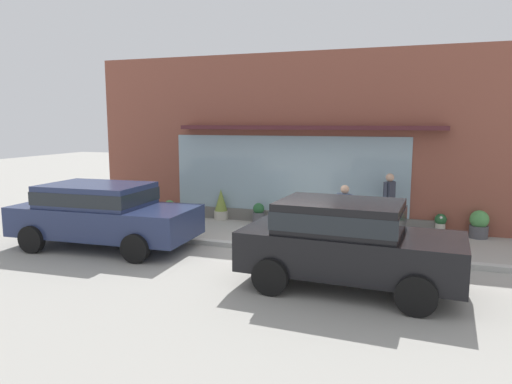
{
  "coord_description": "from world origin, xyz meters",
  "views": [
    {
      "loc": [
        3.17,
        -10.9,
        3.09
      ],
      "look_at": [
        -0.96,
        1.2,
        1.2
      ],
      "focal_mm": 33.25,
      "sensor_mm": 36.0,
      "label": 1
    }
  ],
  "objects_px": {
    "fire_hydrant": "(313,227)",
    "potted_plant_window_right": "(299,212)",
    "potted_plant_corner_tall": "(221,205)",
    "pedestrian_with_handbag": "(344,212)",
    "potted_plant_low_front": "(259,214)",
    "pedestrian_passerby": "(389,198)",
    "parked_car_navy": "(102,211)",
    "parked_car_black": "(346,239)",
    "potted_plant_trailing_edge": "(170,209)",
    "potted_plant_window_center": "(479,224)",
    "potted_plant_doorstep": "(440,223)"
  },
  "relations": [
    {
      "from": "potted_plant_corner_tall",
      "to": "potted_plant_doorstep",
      "type": "bearing_deg",
      "value": 0.08
    },
    {
      "from": "fire_hydrant",
      "to": "potted_plant_window_center",
      "type": "xyz_separation_m",
      "value": [
        4.08,
        2.11,
        -0.08
      ]
    },
    {
      "from": "fire_hydrant",
      "to": "parked_car_navy",
      "type": "xyz_separation_m",
      "value": [
        -4.88,
        -1.94,
        0.45
      ]
    },
    {
      "from": "parked_car_black",
      "to": "potted_plant_window_center",
      "type": "bearing_deg",
      "value": 63.95
    },
    {
      "from": "parked_car_black",
      "to": "potted_plant_doorstep",
      "type": "distance_m",
      "value": 5.46
    },
    {
      "from": "pedestrian_with_handbag",
      "to": "potted_plant_window_center",
      "type": "distance_m",
      "value": 4.0
    },
    {
      "from": "pedestrian_with_handbag",
      "to": "pedestrian_passerby",
      "type": "relative_size",
      "value": 0.93
    },
    {
      "from": "potted_plant_trailing_edge",
      "to": "potted_plant_low_front",
      "type": "bearing_deg",
      "value": 1.44
    },
    {
      "from": "parked_car_navy",
      "to": "potted_plant_doorstep",
      "type": "distance_m",
      "value": 9.0
    },
    {
      "from": "potted_plant_corner_tall",
      "to": "pedestrian_passerby",
      "type": "bearing_deg",
      "value": -3.67
    },
    {
      "from": "pedestrian_passerby",
      "to": "pedestrian_with_handbag",
      "type": "bearing_deg",
      "value": -1.17
    },
    {
      "from": "pedestrian_with_handbag",
      "to": "potted_plant_low_front",
      "type": "bearing_deg",
      "value": -6.49
    },
    {
      "from": "potted_plant_window_right",
      "to": "potted_plant_corner_tall",
      "type": "bearing_deg",
      "value": 178.5
    },
    {
      "from": "fire_hydrant",
      "to": "potted_plant_doorstep",
      "type": "bearing_deg",
      "value": 34.64
    },
    {
      "from": "parked_car_black",
      "to": "pedestrian_passerby",
      "type": "bearing_deg",
      "value": 87.34
    },
    {
      "from": "pedestrian_with_handbag",
      "to": "potted_plant_low_front",
      "type": "relative_size",
      "value": 2.45
    },
    {
      "from": "fire_hydrant",
      "to": "pedestrian_with_handbag",
      "type": "xyz_separation_m",
      "value": [
        0.77,
        -0.07,
        0.44
      ]
    },
    {
      "from": "parked_car_navy",
      "to": "potted_plant_trailing_edge",
      "type": "distance_m",
      "value": 3.81
    },
    {
      "from": "pedestrian_with_handbag",
      "to": "potted_plant_doorstep",
      "type": "xyz_separation_m",
      "value": [
        2.34,
        2.22,
        -0.58
      ]
    },
    {
      "from": "potted_plant_corner_tall",
      "to": "potted_plant_doorstep",
      "type": "distance_m",
      "value": 6.56
    },
    {
      "from": "pedestrian_passerby",
      "to": "potted_plant_low_front",
      "type": "height_order",
      "value": "pedestrian_passerby"
    },
    {
      "from": "potted_plant_corner_tall",
      "to": "pedestrian_with_handbag",
      "type": "bearing_deg",
      "value": -27.73
    },
    {
      "from": "parked_car_black",
      "to": "potted_plant_window_right",
      "type": "xyz_separation_m",
      "value": [
        -2.13,
        5.01,
        -0.54
      ]
    },
    {
      "from": "parked_car_black",
      "to": "potted_plant_low_front",
      "type": "distance_m",
      "value": 5.9
    },
    {
      "from": "parked_car_navy",
      "to": "potted_plant_window_right",
      "type": "height_order",
      "value": "parked_car_navy"
    },
    {
      "from": "pedestrian_with_handbag",
      "to": "potted_plant_window_center",
      "type": "xyz_separation_m",
      "value": [
        3.31,
        2.18,
        -0.52
      ]
    },
    {
      "from": "potted_plant_corner_tall",
      "to": "potted_plant_window_center",
      "type": "distance_m",
      "value": 7.52
    },
    {
      "from": "potted_plant_corner_tall",
      "to": "potted_plant_low_front",
      "type": "bearing_deg",
      "value": -10.79
    },
    {
      "from": "pedestrian_passerby",
      "to": "potted_plant_low_front",
      "type": "distance_m",
      "value": 3.89
    },
    {
      "from": "fire_hydrant",
      "to": "potted_plant_low_front",
      "type": "distance_m",
      "value": 2.81
    },
    {
      "from": "parked_car_navy",
      "to": "potted_plant_trailing_edge",
      "type": "bearing_deg",
      "value": 91.57
    },
    {
      "from": "potted_plant_low_front",
      "to": "potted_plant_window_center",
      "type": "distance_m",
      "value": 6.17
    },
    {
      "from": "pedestrian_passerby",
      "to": "potted_plant_doorstep",
      "type": "bearing_deg",
      "value": 129.97
    },
    {
      "from": "parked_car_black",
      "to": "potted_plant_corner_tall",
      "type": "height_order",
      "value": "parked_car_black"
    },
    {
      "from": "pedestrian_with_handbag",
      "to": "pedestrian_passerby",
      "type": "xyz_separation_m",
      "value": [
        0.97,
        1.88,
        0.1
      ]
    },
    {
      "from": "fire_hydrant",
      "to": "potted_plant_window_right",
      "type": "distance_m",
      "value": 2.25
    },
    {
      "from": "potted_plant_window_right",
      "to": "potted_plant_low_front",
      "type": "distance_m",
      "value": 1.22
    },
    {
      "from": "potted_plant_doorstep",
      "to": "potted_plant_window_right",
      "type": "bearing_deg",
      "value": -178.9
    },
    {
      "from": "potted_plant_window_center",
      "to": "potted_plant_doorstep",
      "type": "bearing_deg",
      "value": 177.44
    },
    {
      "from": "parked_car_black",
      "to": "potted_plant_trailing_edge",
      "type": "height_order",
      "value": "parked_car_black"
    },
    {
      "from": "potted_plant_doorstep",
      "to": "pedestrian_with_handbag",
      "type": "bearing_deg",
      "value": -136.46
    },
    {
      "from": "potted_plant_trailing_edge",
      "to": "potted_plant_corner_tall",
      "type": "bearing_deg",
      "value": 11.32
    },
    {
      "from": "potted_plant_window_right",
      "to": "potted_plant_window_center",
      "type": "relative_size",
      "value": 0.99
    },
    {
      "from": "potted_plant_corner_tall",
      "to": "potted_plant_window_center",
      "type": "bearing_deg",
      "value": -0.26
    },
    {
      "from": "potted_plant_window_right",
      "to": "potted_plant_low_front",
      "type": "xyz_separation_m",
      "value": [
        -1.21,
        -0.19,
        -0.08
      ]
    },
    {
      "from": "potted_plant_window_center",
      "to": "fire_hydrant",
      "type": "bearing_deg",
      "value": -152.67
    },
    {
      "from": "fire_hydrant",
      "to": "parked_car_black",
      "type": "xyz_separation_m",
      "value": [
        1.25,
        -2.94,
        0.48
      ]
    },
    {
      "from": "potted_plant_window_right",
      "to": "potted_plant_doorstep",
      "type": "relative_size",
      "value": 1.27
    },
    {
      "from": "fire_hydrant",
      "to": "parked_car_navy",
      "type": "relative_size",
      "value": 0.2
    },
    {
      "from": "potted_plant_trailing_edge",
      "to": "parked_car_navy",
      "type": "bearing_deg",
      "value": -86.46
    }
  ]
}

